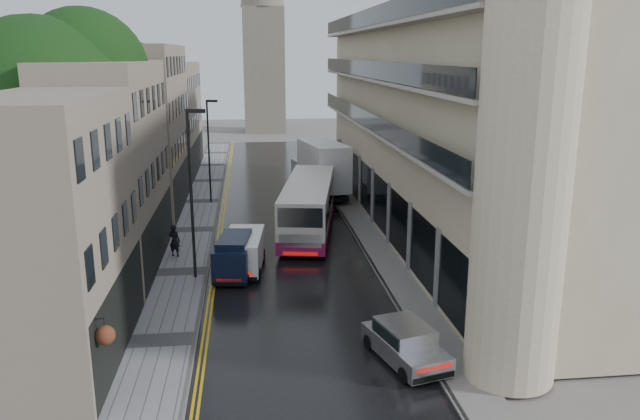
{
  "coord_description": "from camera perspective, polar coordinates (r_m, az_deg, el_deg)",
  "views": [
    {
      "loc": [
        -2.16,
        -13.15,
        11.52
      ],
      "look_at": [
        1.47,
        18.0,
        3.62
      ],
      "focal_mm": 35.0,
      "sensor_mm": 36.0,
      "label": 1
    }
  ],
  "objects": [
    {
      "name": "right_sidewalk",
      "position": [
        42.9,
        3.76,
        -1.38
      ],
      "size": [
        1.8,
        85.0,
        0.12
      ],
      "primitive_type": "cube",
      "color": "slate",
      "rests_on": "ground"
    },
    {
      "name": "cream_bus",
      "position": [
        37.75,
        -3.43,
        -0.93
      ],
      "size": [
        4.94,
        12.75,
        3.39
      ],
      "primitive_type": null,
      "rotation": [
        0.0,
        0.0,
        -0.17
      ],
      "color": "beige",
      "rests_on": "road"
    },
    {
      "name": "silver_hatchback",
      "position": [
        23.07,
        7.79,
        -13.71
      ],
      "size": [
        2.82,
        4.43,
        1.54
      ],
      "primitive_type": null,
      "rotation": [
        0.0,
        0.0,
        0.27
      ],
      "color": "silver",
      "rests_on": "road"
    },
    {
      "name": "old_shop_row",
      "position": [
        44.1,
        -16.2,
        6.4
      ],
      "size": [
        4.5,
        56.0,
        12.0
      ],
      "primitive_type": null,
      "color": "gray",
      "rests_on": "ground"
    },
    {
      "name": "left_sidewalk",
      "position": [
        42.39,
        -11.39,
        -1.82
      ],
      "size": [
        2.7,
        85.0,
        0.12
      ],
      "primitive_type": "cube",
      "color": "gray",
      "rests_on": "ground"
    },
    {
      "name": "tree_far",
      "position": [
        47.52,
        -18.94,
        7.0
      ],
      "size": [
        9.24,
        9.24,
        12.46
      ],
      "primitive_type": null,
      "color": "black",
      "rests_on": "ground"
    },
    {
      "name": "tree_near",
      "position": [
        35.02,
        -23.86,
        5.44
      ],
      "size": [
        10.56,
        10.56,
        13.89
      ],
      "primitive_type": null,
      "color": "black",
      "rests_on": "ground"
    },
    {
      "name": "lamp_post_far",
      "position": [
        49.04,
        -10.12,
        5.21
      ],
      "size": [
        0.91,
        0.45,
        7.95
      ],
      "primitive_type": null,
      "rotation": [
        0.0,
        0.0,
        -0.3
      ],
      "color": "black",
      "rests_on": "left_sidewalk"
    },
    {
      "name": "white_van",
      "position": [
        32.76,
        -8.84,
        -4.68
      ],
      "size": [
        2.41,
        4.7,
        2.04
      ],
      "primitive_type": null,
      "rotation": [
        0.0,
        0.0,
        -0.11
      ],
      "color": "white",
      "rests_on": "road"
    },
    {
      "name": "pedestrian",
      "position": [
        36.82,
        -13.16,
        -2.73
      ],
      "size": [
        0.81,
        0.7,
        1.89
      ],
      "primitive_type": "imported",
      "rotation": [
        0.0,
        0.0,
        2.71
      ],
      "color": "black",
      "rests_on": "left_sidewalk"
    },
    {
      "name": "lamp_post_near",
      "position": [
        32.31,
        -11.69,
        1.26
      ],
      "size": [
        1.0,
        0.47,
        8.71
      ],
      "primitive_type": null,
      "rotation": [
        0.0,
        0.0,
        -0.27
      ],
      "color": "black",
      "rests_on": "left_sidewalk"
    },
    {
      "name": "navy_van",
      "position": [
        32.23,
        -9.61,
        -4.83
      ],
      "size": [
        2.36,
        4.63,
        2.26
      ],
      "primitive_type": null,
      "rotation": [
        0.0,
        0.0,
        -0.14
      ],
      "color": "black",
      "rests_on": "road"
    },
    {
      "name": "modern_block",
      "position": [
        41.33,
        11.05,
        7.61
      ],
      "size": [
        8.0,
        40.0,
        14.0
      ],
      "primitive_type": null,
      "color": "beige",
      "rests_on": "ground"
    },
    {
      "name": "white_lorry",
      "position": [
        48.75,
        -0.6,
        3.27
      ],
      "size": [
        4.23,
        9.11,
        4.61
      ],
      "primitive_type": null,
      "rotation": [
        0.0,
        0.0,
        0.19
      ],
      "color": "silver",
      "rests_on": "road"
    },
    {
      "name": "road",
      "position": [
        42.3,
        -3.46,
        -1.67
      ],
      "size": [
        9.0,
        85.0,
        0.02
      ],
      "primitive_type": "cube",
      "color": "black",
      "rests_on": "ground"
    }
  ]
}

